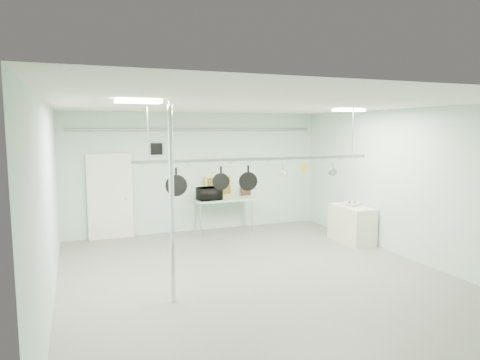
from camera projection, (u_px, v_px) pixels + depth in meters
name	position (u px, v px, depth m)	size (l,w,h in m)	color
floor	(256.00, 276.00, 8.05)	(8.00, 8.00, 0.00)	gray
ceiling	(257.00, 105.00, 7.67)	(7.00, 8.00, 0.02)	silver
back_wall	(198.00, 172.00, 11.56)	(7.00, 0.02, 3.20)	#ABCEC0
right_wall	(406.00, 184.00, 9.12)	(0.02, 8.00, 3.20)	#ABCEC0
door	(110.00, 197.00, 10.75)	(1.10, 0.10, 2.20)	silver
wall_vent	(157.00, 149.00, 11.07)	(0.30, 0.04, 0.30)	black
conduit_pipe	(198.00, 129.00, 11.34)	(0.07, 0.07, 6.60)	gray
chrome_pole	(172.00, 204.00, 6.70)	(0.08, 0.08, 3.20)	silver
prep_table	(224.00, 201.00, 11.50)	(1.60, 0.70, 0.91)	#A2BFB1
side_cabinet	(352.00, 224.00, 10.43)	(0.60, 1.20, 0.90)	beige
pot_rack	(260.00, 157.00, 8.14)	(4.80, 0.06, 1.00)	#B7B7BC
light_panel_left	(138.00, 101.00, 6.15)	(0.65, 0.30, 0.05)	white
light_panel_right	(349.00, 110.00, 9.09)	(0.65, 0.30, 0.05)	white
microwave	(209.00, 194.00, 11.22)	(0.61, 0.41, 0.34)	black
coffee_canister	(219.00, 195.00, 11.42)	(0.14, 0.14, 0.20)	silver
painting_large	(219.00, 186.00, 11.73)	(0.78, 0.05, 0.58)	gold
painting_small	(246.00, 191.00, 12.03)	(0.30, 0.04, 0.25)	#371F13
fruit_bowl	(352.00, 204.00, 10.43)	(0.35, 0.35, 0.09)	white
skillet_left	(176.00, 182.00, 7.61)	(0.38, 0.06, 0.52)	black
skillet_mid	(221.00, 177.00, 7.90)	(0.31, 0.06, 0.42)	black
skillet_right	(248.00, 178.00, 8.10)	(0.36, 0.06, 0.49)	black
whisk	(283.00, 172.00, 8.35)	(0.18, 0.18, 0.31)	silver
grater	(304.00, 168.00, 8.51)	(0.08, 0.02, 0.20)	gold
saucepan	(333.00, 169.00, 8.76)	(0.15, 0.09, 0.27)	silver
fruit_cluster	(352.00, 202.00, 10.42)	(0.24, 0.24, 0.09)	#A52D0F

